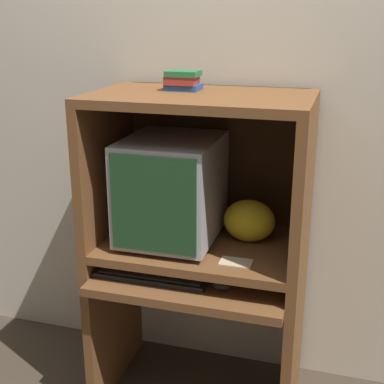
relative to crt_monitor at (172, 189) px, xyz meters
The scene contains 10 objects.
wall_back 0.48m from the crt_monitor, 70.47° to the left, with size 6.00×0.06×2.60m.
desk_base 0.61m from the crt_monitor, 15.72° to the right, with size 0.87×0.62×0.66m.
desk_monitor_shelf 0.28m from the crt_monitor, ahead, with size 0.87×0.56×0.11m.
hutch_upper 0.22m from the crt_monitor, 18.16° to the left, with size 0.87×0.56×0.62m.
crt_monitor is the anchor object (origin of this frame).
keyboard 0.36m from the crt_monitor, 101.12° to the right, with size 0.47×0.14×0.03m.
mouse 0.45m from the crt_monitor, 34.69° to the right, with size 0.08×0.05×0.03m.
snack_bag 0.35m from the crt_monitor, 13.81° to the left, with size 0.22×0.16×0.18m.
book_stack 0.44m from the crt_monitor, 69.53° to the left, with size 0.14×0.12×0.08m.
paper_card 0.41m from the crt_monitor, 25.85° to the right, with size 0.12×0.08×0.00m.
Camera 1 is at (0.56, -1.73, 1.68)m, focal length 50.00 mm.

